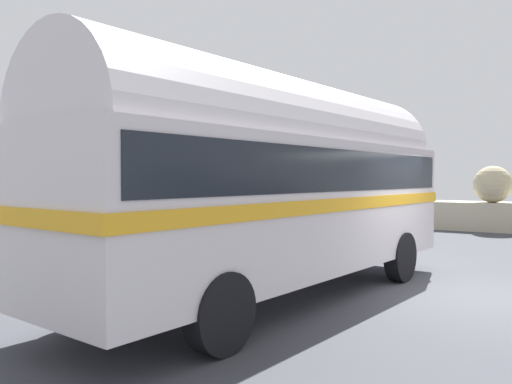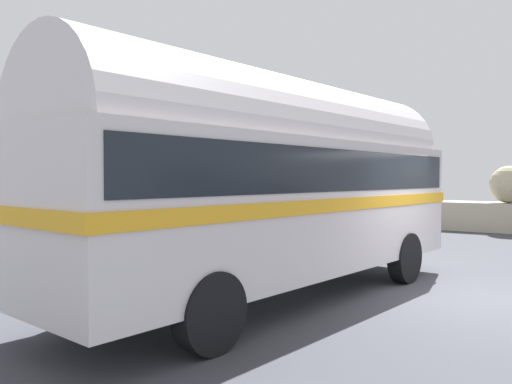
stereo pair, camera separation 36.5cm
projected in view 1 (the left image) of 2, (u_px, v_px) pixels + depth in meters
name	position (u px, v px, depth m)	size (l,w,h in m)	color
ground	(476.00, 296.00, 8.70)	(32.00, 26.00, 0.02)	#3D3E45
vintage_coach	(276.00, 177.00, 8.45)	(3.24, 8.78, 3.70)	black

